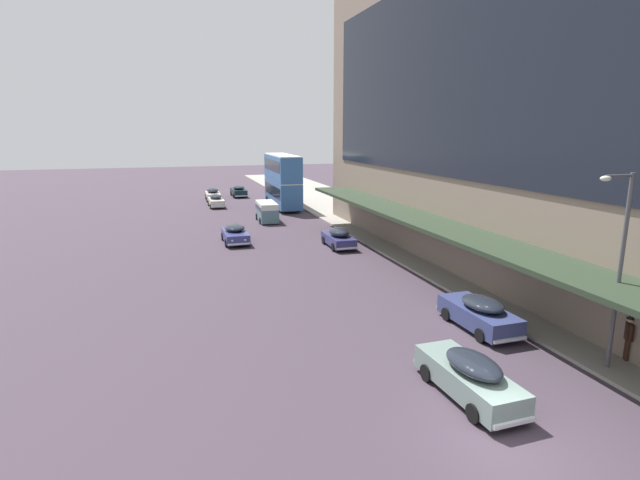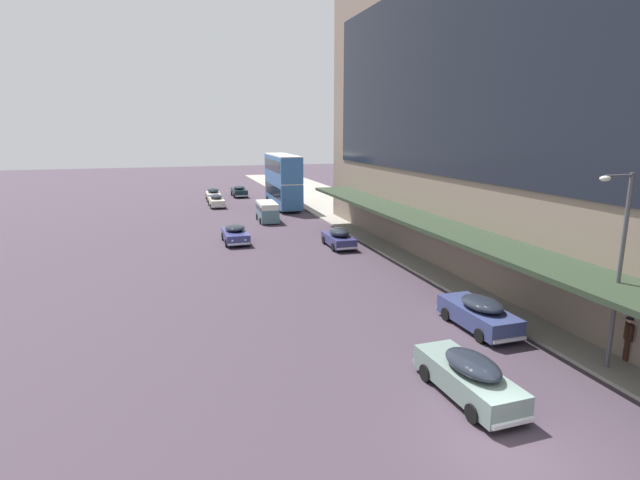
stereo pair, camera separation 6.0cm
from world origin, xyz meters
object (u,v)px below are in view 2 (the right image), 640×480
at_px(transit_bus_kerbside_front, 283,179).
at_px(street_lamp, 618,259).
at_px(sedan_lead_near, 216,201).
at_px(sedan_second_near, 469,376).
at_px(sedan_oncoming_front, 239,191).
at_px(sedan_second_mid, 479,313).
at_px(sedan_far_back, 339,238).
at_px(sedan_trailing_near, 213,194).
at_px(vw_van, 267,210).
at_px(pedestrian_at_kerb, 628,336).
at_px(sedan_lead_mid, 235,234).

distance_m(transit_bus_kerbside_front, street_lamp, 44.01).
xyz_separation_m(transit_bus_kerbside_front, sedan_lead_near, (-7.54, 2.96, -2.62)).
bearing_deg(sedan_lead_near, sedan_second_near, -85.09).
xyz_separation_m(sedan_lead_near, street_lamp, (10.13, -46.88, 3.71)).
xyz_separation_m(sedan_lead_near, sedan_oncoming_front, (3.93, 8.59, 0.04)).
height_order(sedan_second_mid, sedan_far_back, sedan_second_mid).
xyz_separation_m(sedan_second_mid, street_lamp, (2.17, -5.00, 3.67)).
distance_m(transit_bus_kerbside_front, sedan_oncoming_front, 12.38).
relative_size(transit_bus_kerbside_front, sedan_trailing_near, 2.11).
xyz_separation_m(sedan_far_back, sedan_trailing_near, (-7.00, 30.26, 0.03)).
distance_m(sedan_second_mid, sedan_far_back, 17.63).
bearing_deg(sedan_lead_near, sedan_second_mid, -79.24).
bearing_deg(street_lamp, sedan_second_mid, 113.45).
height_order(transit_bus_kerbside_front, sedan_trailing_near, transit_bus_kerbside_front).
bearing_deg(transit_bus_kerbside_front, sedan_trailing_near, 129.42).
height_order(sedan_lead_near, vw_van, vw_van).
xyz_separation_m(pedestrian_at_kerb, street_lamp, (-1.35, -0.26, 3.28)).
bearing_deg(sedan_second_near, transit_bus_kerbside_front, 85.46).
distance_m(sedan_lead_mid, vw_van, 9.98).
xyz_separation_m(transit_bus_kerbside_front, vw_van, (-3.57, -8.37, -2.27)).
bearing_deg(sedan_second_mid, sedan_oncoming_front, 94.57).
distance_m(sedan_lead_near, sedan_far_back, 25.31).
height_order(pedestrian_at_kerb, street_lamp, street_lamp).
relative_size(sedan_second_near, sedan_far_back, 1.10).
relative_size(sedan_far_back, pedestrian_at_kerb, 2.37).
height_order(sedan_lead_near, street_lamp, street_lamp).
distance_m(sedan_second_mid, sedan_trailing_near, 48.51).
height_order(sedan_far_back, sedan_trailing_near, sedan_trailing_near).
xyz_separation_m(sedan_trailing_near, vw_van, (3.79, -17.32, 0.31)).
xyz_separation_m(transit_bus_kerbside_front, street_lamp, (2.59, -43.92, 1.09)).
relative_size(transit_bus_kerbside_front, sedan_lead_near, 2.25).
bearing_deg(sedan_oncoming_front, sedan_second_near, -89.89).
distance_m(sedan_second_mid, sedan_lead_near, 42.64).
distance_m(sedan_second_mid, street_lamp, 6.57).
relative_size(sedan_second_mid, sedan_trailing_near, 0.94).
bearing_deg(transit_bus_kerbside_front, sedan_lead_near, 158.52).
height_order(transit_bus_kerbside_front, sedan_second_mid, transit_bus_kerbside_front).
bearing_deg(sedan_lead_near, transit_bus_kerbside_front, -21.48).
bearing_deg(street_lamp, pedestrian_at_kerb, 10.75).
xyz_separation_m(sedan_lead_mid, pedestrian_at_kerb, (11.90, -26.34, 0.44)).
bearing_deg(sedan_second_near, sedan_second_mid, 52.64).
xyz_separation_m(sedan_second_mid, pedestrian_at_kerb, (3.52, -4.74, 0.40)).
height_order(sedan_second_mid, sedan_second_near, sedan_second_near).
height_order(sedan_lead_mid, street_lamp, street_lamp).
xyz_separation_m(transit_bus_kerbside_front, sedan_second_mid, (0.43, -38.92, -2.58)).
bearing_deg(sedan_oncoming_front, transit_bus_kerbside_front, -72.66).
height_order(sedan_second_near, sedan_lead_near, sedan_second_near).
relative_size(sedan_oncoming_front, pedestrian_at_kerb, 2.56).
bearing_deg(street_lamp, sedan_second_near, -178.64).
bearing_deg(sedan_far_back, street_lamp, -82.56).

